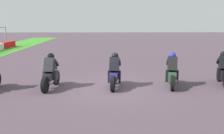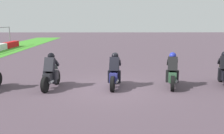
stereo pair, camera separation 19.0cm
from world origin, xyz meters
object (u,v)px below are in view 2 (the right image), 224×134
rider_lane_b (172,73)px  rider_lane_d (51,74)px  rider_lane_a (224,71)px  rider_lane_c (115,73)px

rider_lane_b → rider_lane_d: (-0.12, 5.20, 0.00)m
rider_lane_a → rider_lane_d: bearing=105.7°
rider_lane_a → rider_lane_c: 4.90m
rider_lane_b → rider_lane_d: bearing=103.0°
rider_lane_a → rider_lane_c: same height
rider_lane_b → rider_lane_d: 5.20m
rider_lane_a → rider_lane_b: size_ratio=1.00×
rider_lane_a → rider_lane_b: 2.42m
rider_lane_b → rider_lane_c: size_ratio=0.99×
rider_lane_c → rider_lane_d: 2.72m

